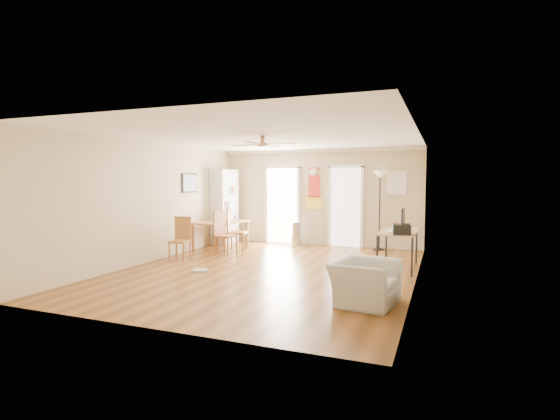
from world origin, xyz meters
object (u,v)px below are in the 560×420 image
at_px(computer_desk, 398,250).
at_px(armchair, 365,282).
at_px(dining_chair_near, 180,239).
at_px(dining_chair_far, 224,229).
at_px(dining_table, 221,235).
at_px(bookshelf, 225,207).
at_px(wastebasket_a, 345,268).
at_px(torchiere_lamp, 380,211).
at_px(wastebasket_b, 353,280).
at_px(trash_can, 297,234).
at_px(printer, 401,229).
at_px(dining_chair_right_a, 237,230).
at_px(dining_chair_right_b, 226,233).

relative_size(computer_desk, armchair, 1.49).
bearing_deg(computer_desk, dining_chair_near, -169.37).
bearing_deg(dining_chair_far, dining_table, 117.27).
relative_size(bookshelf, dining_table, 1.45).
height_order(wastebasket_a, armchair, armchair).
height_order(torchiere_lamp, armchair, torchiere_lamp).
distance_m(computer_desk, wastebasket_b, 1.95).
xyz_separation_m(dining_chair_far, computer_desk, (4.70, -1.32, -0.08)).
xyz_separation_m(trash_can, wastebasket_a, (2.03, -3.19, -0.16)).
height_order(torchiere_lamp, computer_desk, torchiere_lamp).
bearing_deg(dining_table, printer, -16.27).
xyz_separation_m(trash_can, wastebasket_b, (2.34, -3.92, -0.19)).
xyz_separation_m(bookshelf, dining_table, (0.37, -0.87, -0.67)).
xyz_separation_m(dining_chair_right_a, dining_chair_far, (-0.76, 0.67, -0.06)).
bearing_deg(dining_chair_right_a, armchair, -145.58).
height_order(dining_chair_far, computer_desk, dining_chair_far).
distance_m(bookshelf, trash_can, 2.16).
bearing_deg(bookshelf, computer_desk, -14.31).
distance_m(dining_chair_right_a, wastebasket_b, 4.27).
bearing_deg(dining_chair_near, printer, -4.39).
height_order(printer, wastebasket_b, printer).
bearing_deg(printer, computer_desk, 91.99).
distance_m(dining_chair_right_b, trash_can, 2.27).
xyz_separation_m(wastebasket_a, wastebasket_b, (0.31, -0.73, -0.03)).
relative_size(trash_can, torchiere_lamp, 0.32).
xyz_separation_m(printer, wastebasket_b, (-0.62, -1.34, -0.72)).
distance_m(printer, wastebasket_a, 1.31).
height_order(dining_chair_right_a, printer, dining_chair_right_a).
relative_size(dining_table, printer, 3.86).
xyz_separation_m(torchiere_lamp, wastebasket_b, (0.15, -3.99, -0.87)).
bearing_deg(printer, dining_table, 154.44).
bearing_deg(dining_chair_right_b, torchiere_lamp, -51.45).
bearing_deg(wastebasket_a, bookshelf, 145.01).
bearing_deg(torchiere_lamp, dining_chair_near, -142.72).
xyz_separation_m(dining_table, dining_chair_right_a, (0.55, -0.16, 0.17)).
xyz_separation_m(dining_chair_near, dining_chair_far, (-0.11, 2.18, -0.01)).
height_order(dining_table, wastebasket_b, dining_table).
bearing_deg(wastebasket_b, dining_chair_near, 166.12).
height_order(dining_chair_far, armchair, dining_chair_far).
xyz_separation_m(wastebasket_b, armchair, (0.32, -0.79, 0.17)).
bearing_deg(dining_chair_far, dining_chair_near, 97.85).
bearing_deg(dining_table, wastebasket_b, -34.04).
relative_size(dining_chair_right_a, printer, 2.84).
xyz_separation_m(dining_chair_right_b, armchair, (3.75, -2.73, -0.20)).
distance_m(dining_table, printer, 4.82).
bearing_deg(wastebasket_a, armchair, -67.46).
xyz_separation_m(dining_table, armchair, (4.30, -3.48, -0.05)).
relative_size(dining_table, trash_can, 2.22).
relative_size(dining_chair_right_b, wastebasket_a, 3.13).
xyz_separation_m(dining_chair_right_a, dining_chair_near, (-0.65, -1.52, -0.05)).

